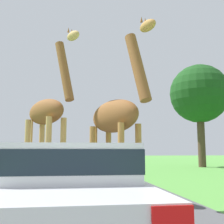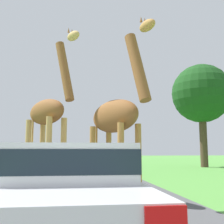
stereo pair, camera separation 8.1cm
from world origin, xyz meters
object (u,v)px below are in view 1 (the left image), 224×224
Objects in this scene: car_queue_left at (38,159)px; car_far_ahead at (92,158)px; car_verge_right at (22,165)px; car_lead_maroon at (72,189)px; car_queue_right at (100,161)px; giraffe_near_road at (117,117)px; tree_left_edge at (199,94)px; giraffe_companion at (48,117)px.

car_far_ahead reaches higher than car_queue_left.
car_verge_right is at bearing -87.59° from car_queue_left.
car_lead_maroon is at bearing -95.12° from car_far_ahead.
car_far_ahead reaches higher than car_queue_right.
giraffe_near_road is 15.77m from car_queue_left.
tree_left_edge is (9.77, 14.86, 3.95)m from giraffe_near_road.
tree_left_edge is at bearing -13.29° from car_far_ahead.
car_lead_maroon is at bearing -97.77° from car_queue_right.
giraffe_near_road is at bearing -56.12° from car_verge_right.
car_lead_maroon is at bearing 62.73° from giraffe_companion.
car_queue_left is (-4.33, 6.08, -0.06)m from car_queue_right.
giraffe_companion is 15.70m from car_far_ahead.
giraffe_near_road is at bearing -91.88° from car_far_ahead.
car_far_ahead is at bearing 166.71° from tree_left_edge.
tree_left_edge is at bearing 58.96° from car_lead_maroon.
car_lead_maroon is 1.05× the size of car_queue_left.
car_far_ahead is 10.96m from tree_left_edge.
car_lead_maroon is 1.00× the size of car_queue_right.
car_far_ahead is at bearing 84.88° from car_lead_maroon.
car_queue_right is 12.28m from tree_left_edge.
tree_left_edge is at bearing 36.21° from car_verge_right.
giraffe_near_road reaches higher than car_lead_maroon.
tree_left_edge is at bearing -168.32° from giraffe_companion.
tree_left_edge reaches higher than giraffe_near_road.
giraffe_companion is 1.28× the size of car_queue_left.
giraffe_companion is 1.27× the size of car_far_ahead.
giraffe_companion is at bearing -68.75° from car_verge_right.
giraffe_near_road reaches higher than car_far_ahead.
car_queue_right is 0.49× the size of tree_left_edge.
giraffe_companion is 4.15m from car_verge_right.
car_queue_left is at bearing 92.41° from car_verge_right.
giraffe_companion is 1.29× the size of car_verge_right.
car_lead_maroon is 0.49× the size of tree_left_edge.
tree_left_edge is at bearing 31.65° from car_queue_right.
car_lead_maroon is at bearing -75.83° from car_verge_right.
car_queue_left is at bearing -118.83° from giraffe_companion.
car_verge_right is at bearing -143.79° from tree_left_edge.
car_queue_left is at bearing 125.46° from car_queue_right.
car_far_ahead reaches higher than car_verge_right.
giraffe_companion is 18.16m from tree_left_edge.
car_queue_left is at bearing 97.95° from car_lead_maroon.
car_queue_right reaches higher than car_queue_left.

